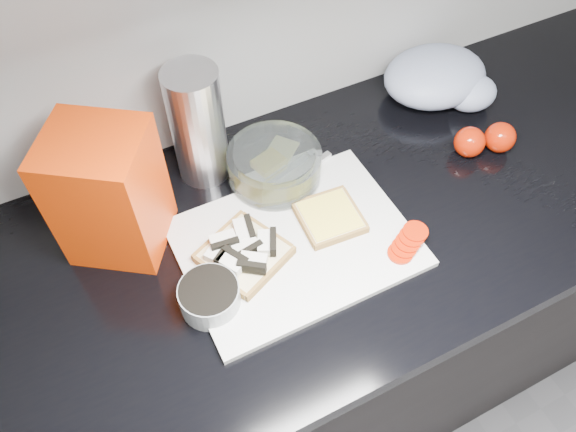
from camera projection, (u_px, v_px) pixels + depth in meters
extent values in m
cube|color=black|center=(323.00, 326.00, 1.42)|extent=(3.50, 0.60, 0.86)
cube|color=black|center=(335.00, 218.00, 1.06)|extent=(3.50, 0.64, 0.04)
cube|color=silver|center=(296.00, 243.00, 0.99)|extent=(0.40, 0.30, 0.01)
cube|color=beige|center=(244.00, 254.00, 0.96)|extent=(0.17, 0.17, 0.02)
cube|color=silver|center=(217.00, 251.00, 0.94)|extent=(0.05, 0.05, 0.02)
cube|color=black|center=(217.00, 251.00, 0.94)|extent=(0.05, 0.04, 0.02)
cube|color=silver|center=(223.00, 240.00, 0.95)|extent=(0.05, 0.03, 0.02)
cube|color=black|center=(223.00, 240.00, 0.95)|extent=(0.05, 0.02, 0.02)
cube|color=silver|center=(242.00, 231.00, 0.97)|extent=(0.03, 0.05, 0.02)
cube|color=black|center=(242.00, 231.00, 0.97)|extent=(0.02, 0.05, 0.02)
cube|color=silver|center=(231.00, 263.00, 0.92)|extent=(0.04, 0.05, 0.02)
cube|color=black|center=(231.00, 263.00, 0.92)|extent=(0.03, 0.05, 0.02)
cube|color=silver|center=(246.00, 247.00, 0.95)|extent=(0.05, 0.03, 0.02)
cube|color=black|center=(246.00, 247.00, 0.95)|extent=(0.05, 0.02, 0.02)
cube|color=silver|center=(265.00, 242.00, 0.95)|extent=(0.04, 0.05, 0.02)
cube|color=black|center=(265.00, 242.00, 0.95)|extent=(0.03, 0.05, 0.02)
cube|color=silver|center=(253.00, 261.00, 0.93)|extent=(0.05, 0.05, 0.02)
cube|color=black|center=(253.00, 261.00, 0.93)|extent=(0.05, 0.04, 0.02)
cube|color=beige|center=(330.00, 217.00, 1.01)|extent=(0.11, 0.11, 0.01)
cube|color=yellow|center=(330.00, 214.00, 1.00)|extent=(0.10, 0.10, 0.00)
cylinder|color=#AC1B03|center=(400.00, 253.00, 0.97)|extent=(0.05, 0.05, 0.01)
cylinder|color=#AC1B03|center=(404.00, 248.00, 0.97)|extent=(0.05, 0.05, 0.01)
cylinder|color=#AC1B03|center=(408.00, 242.00, 0.97)|extent=(0.05, 0.05, 0.01)
cylinder|color=#AC1B03|center=(412.00, 237.00, 0.98)|extent=(0.05, 0.05, 0.01)
cylinder|color=#AC1B03|center=(415.00, 231.00, 0.98)|extent=(0.06, 0.06, 0.01)
cube|color=silver|center=(283.00, 187.00, 1.06)|extent=(0.13, 0.05, 0.00)
cube|color=silver|center=(319.00, 161.00, 1.10)|extent=(0.06, 0.03, 0.01)
cylinder|color=#929696|center=(210.00, 297.00, 0.90)|extent=(0.10, 0.10, 0.05)
cylinder|color=black|center=(208.00, 291.00, 0.89)|extent=(0.10, 0.10, 0.01)
cylinder|color=white|center=(231.00, 223.00, 1.02)|extent=(0.12, 0.12, 0.01)
cylinder|color=silver|center=(275.00, 167.00, 1.06)|extent=(0.18, 0.18, 0.07)
cube|color=yellow|center=(269.00, 173.00, 1.06)|extent=(0.06, 0.06, 0.04)
cube|color=#F3F291|center=(282.00, 163.00, 1.09)|extent=(0.08, 0.08, 0.01)
cube|color=red|center=(109.00, 194.00, 0.91)|extent=(0.21, 0.20, 0.24)
cylinder|color=silver|center=(198.00, 126.00, 1.01)|extent=(0.10, 0.10, 0.24)
ellipsoid|color=#98A2BB|center=(435.00, 76.00, 1.20)|extent=(0.24, 0.20, 0.10)
ellipsoid|color=#98A2BB|center=(472.00, 93.00, 1.19)|extent=(0.12, 0.10, 0.07)
sphere|color=#AC1B03|center=(470.00, 142.00, 1.11)|extent=(0.06, 0.06, 0.06)
sphere|color=#AC1B03|center=(500.00, 137.00, 1.12)|extent=(0.06, 0.06, 0.06)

